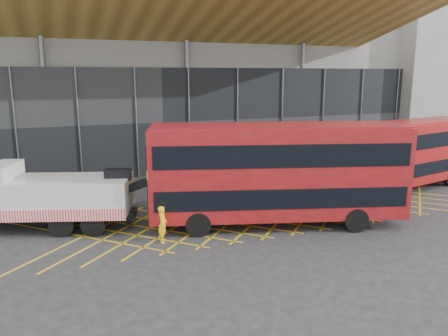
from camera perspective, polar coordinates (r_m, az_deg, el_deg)
name	(u,v)px	position (r m, az deg, el deg)	size (l,w,h in m)	color
ground_plane	(181,224)	(22.67, -5.70, -7.28)	(120.00, 120.00, 0.00)	#252527
road_markings	(277,211)	(24.70, 6.94, -5.65)	(27.96, 7.16, 0.01)	gold
construction_building	(141,57)	(39.77, -10.82, 14.04)	(55.00, 23.97, 18.00)	gray
east_building	(427,50)	(52.66, 24.98, 13.75)	(15.00, 12.00, 20.00)	gray
recovery_truck	(23,193)	(23.46, -24.82, -2.99)	(11.31, 5.74, 3.99)	black
bus_towed	(277,170)	(21.83, 6.97, -0.30)	(12.86, 6.43, 5.12)	maroon
bus_second	(409,152)	(31.29, 22.97, 1.96)	(11.38, 4.69, 4.52)	maroon
worker	(163,224)	(20.19, -8.02, -7.27)	(0.62, 0.41, 1.69)	yellow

